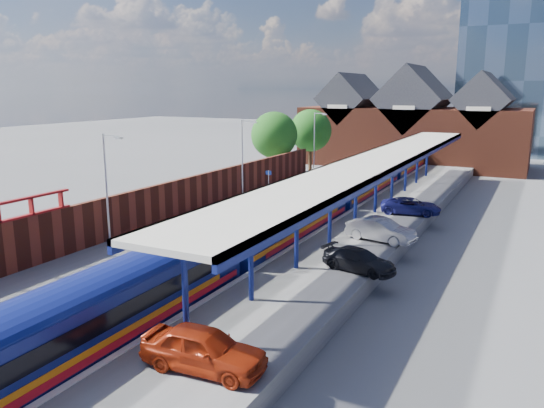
% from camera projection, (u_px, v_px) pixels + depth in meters
% --- Properties ---
extents(ground, '(240.00, 240.00, 0.00)m').
position_uv_depth(ground, '(344.00, 202.00, 50.40)').
color(ground, '#5B5B5E').
rests_on(ground, ground).
extents(ballast_bed, '(6.00, 76.00, 0.06)m').
position_uv_depth(ballast_bed, '(302.00, 225.00, 41.70)').
color(ballast_bed, '#473D33').
rests_on(ballast_bed, ground).
extents(rails, '(4.51, 76.00, 0.14)m').
position_uv_depth(rails, '(302.00, 224.00, 41.68)').
color(rails, slate).
rests_on(rails, ground).
extents(left_platform, '(5.00, 76.00, 1.00)m').
position_uv_depth(left_platform, '(241.00, 212.00, 44.04)').
color(left_platform, '#565659').
rests_on(left_platform, ground).
extents(right_platform, '(6.00, 76.00, 1.00)m').
position_uv_depth(right_platform, '(376.00, 228.00, 38.93)').
color(right_platform, '#565659').
rests_on(right_platform, ground).
extents(coping_left, '(0.30, 76.00, 0.05)m').
position_uv_depth(coping_left, '(266.00, 209.00, 42.89)').
color(coping_left, silver).
rests_on(coping_left, left_platform).
extents(coping_right, '(0.30, 76.00, 0.05)m').
position_uv_depth(coping_right, '(340.00, 217.00, 40.08)').
color(coping_right, silver).
rests_on(coping_right, right_platform).
extents(yellow_line, '(0.14, 76.00, 0.01)m').
position_uv_depth(yellow_line, '(260.00, 208.00, 43.16)').
color(yellow_line, yellow).
rests_on(yellow_line, left_platform).
extents(train, '(2.97, 65.93, 3.45)m').
position_uv_depth(train, '(331.00, 196.00, 42.70)').
color(train, '#0B1352').
rests_on(train, ground).
extents(canopy, '(4.50, 52.00, 4.48)m').
position_uv_depth(canopy, '(380.00, 161.00, 39.85)').
color(canopy, navy).
rests_on(canopy, right_platform).
extents(lamp_post_b, '(1.48, 0.18, 7.00)m').
position_uv_depth(lamp_post_b, '(108.00, 185.00, 31.29)').
color(lamp_post_b, '#A5A8AA').
rests_on(lamp_post_b, left_platform).
extents(lamp_post_c, '(1.48, 0.18, 7.00)m').
position_uv_depth(lamp_post_c, '(244.00, 155.00, 45.21)').
color(lamp_post_c, '#A5A8AA').
rests_on(lamp_post_c, left_platform).
extents(lamp_post_d, '(1.48, 0.18, 7.00)m').
position_uv_depth(lamp_post_d, '(315.00, 140.00, 59.13)').
color(lamp_post_d, '#A5A8AA').
rests_on(lamp_post_d, left_platform).
extents(platform_sign, '(0.55, 0.08, 2.50)m').
position_uv_depth(platform_sign, '(269.00, 180.00, 46.83)').
color(platform_sign, '#A5A8AA').
rests_on(platform_sign, left_platform).
extents(brick_wall, '(0.35, 50.00, 3.86)m').
position_uv_depth(brick_wall, '(166.00, 201.00, 39.16)').
color(brick_wall, '#5F2719').
rests_on(brick_wall, left_platform).
extents(station_building, '(30.00, 12.12, 13.78)m').
position_uv_depth(station_building, '(413.00, 126.00, 73.61)').
color(station_building, '#5F2719').
rests_on(station_building, ground).
extents(glass_tower, '(14.20, 14.20, 40.30)m').
position_uv_depth(glass_tower, '(511.00, 27.00, 85.17)').
color(glass_tower, '#455F77').
rests_on(glass_tower, ground).
extents(tree_near, '(5.20, 5.20, 8.10)m').
position_uv_depth(tree_near, '(275.00, 136.00, 59.01)').
color(tree_near, '#382314').
rests_on(tree_near, ground).
extents(tree_far, '(5.20, 5.20, 8.10)m').
position_uv_depth(tree_far, '(311.00, 132.00, 65.52)').
color(tree_far, '#382314').
rests_on(tree_far, ground).
extents(parked_car_red, '(4.60, 2.11, 1.53)m').
position_uv_depth(parked_car_red, '(204.00, 349.00, 18.28)').
color(parked_car_red, maroon).
rests_on(parked_car_red, right_platform).
extents(parked_car_silver, '(4.67, 2.43, 1.46)m').
position_uv_depth(parked_car_silver, '(381.00, 230.00, 33.80)').
color(parked_car_silver, '#B0B0B5').
rests_on(parked_car_silver, right_platform).
extents(parked_car_dark, '(4.36, 2.51, 1.19)m').
position_uv_depth(parked_car_dark, '(359.00, 260.00, 28.27)').
color(parked_car_dark, black).
rests_on(parked_car_dark, right_platform).
extents(parked_car_blue, '(4.80, 2.70, 1.27)m').
position_uv_depth(parked_car_blue, '(411.00, 206.00, 41.16)').
color(parked_car_blue, navy).
rests_on(parked_car_blue, right_platform).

